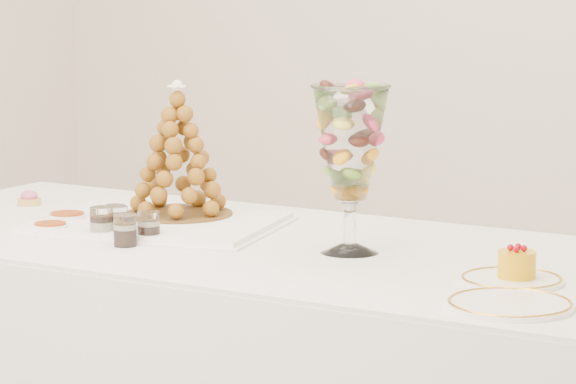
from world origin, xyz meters
The scene contains 14 objects.
lace_tray centered at (-0.23, 0.13, 0.85)m, with size 0.55×0.41×0.02m, color white.
macaron_vase centered at (0.31, 0.14, 1.08)m, with size 0.17×0.17×0.37m.
cake_plate centered at (0.73, 0.07, 0.84)m, with size 0.21×0.21×0.01m, color white.
spare_plate centered at (0.82, -0.11, 0.84)m, with size 0.24×0.24×0.01m, color white.
pink_tart centered at (-0.71, 0.18, 0.85)m, with size 0.06×0.06×0.04m.
verrine_a centered at (-0.27, 0.03, 0.87)m, with size 0.05×0.05×0.07m, color white.
verrine_b centered at (-0.23, -0.01, 0.87)m, with size 0.05×0.05×0.07m, color white.
verrine_c centered at (-0.13, -0.02, 0.87)m, with size 0.05×0.05×0.07m, color white.
verrine_d centered at (-0.25, -0.05, 0.87)m, with size 0.05×0.05×0.07m, color white.
verrine_e centered at (-0.14, -0.08, 0.87)m, with size 0.05×0.05×0.07m, color white.
ramekin_back centered at (-0.42, 0.02, 0.85)m, with size 0.09×0.09×0.03m, color white.
ramekin_front centered at (-0.37, -0.09, 0.85)m, with size 0.08×0.08×0.03m, color white.
croquembouche centered at (-0.23, 0.22, 1.02)m, with size 0.28×0.28×0.33m.
mousse_cake centered at (0.74, 0.08, 0.87)m, with size 0.08×0.08×0.07m.
Camera 1 is at (1.86, -2.36, 1.45)m, focal length 85.00 mm.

